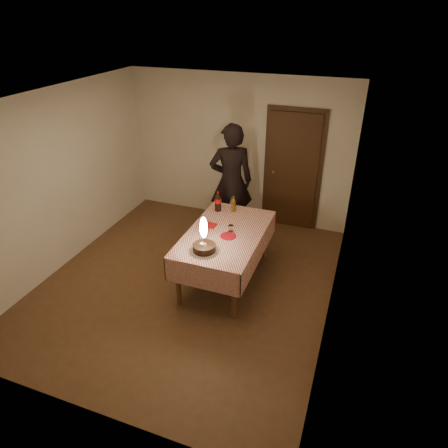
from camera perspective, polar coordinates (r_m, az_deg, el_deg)
The scene contains 11 objects.
ground at distance 5.91m, azimuth -5.18°, elevation -8.25°, with size 4.00×4.50×0.01m, color brown.
room_shell at distance 5.14m, azimuth -5.30°, elevation 7.00°, with size 4.04×4.54×2.62m.
dining_table at distance 5.57m, azimuth 0.18°, elevation -2.14°, with size 1.02×1.72×0.79m.
birthday_cake at distance 5.06m, azimuth -2.86°, elevation -2.78°, with size 0.37×0.37×0.49m.
red_plate at distance 5.43m, azimuth 0.61°, elevation -1.74°, with size 0.22×0.22×0.01m, color #B70C1A.
red_cup at distance 5.53m, azimuth -2.70°, elevation -0.56°, with size 0.08×0.08×0.10m, color #B8120C.
clear_cup at distance 5.53m, azimuth 0.97°, elevation -0.60°, with size 0.07×0.07×0.09m, color white.
napkin_stack at distance 5.67m, azimuth -1.94°, elevation -0.20°, with size 0.15×0.15×0.02m, color #AA1513.
cola_bottle at distance 6.04m, azimuth -0.87°, elevation 3.23°, with size 0.10×0.10×0.32m.
amber_bottle_left at distance 6.03m, azimuth 1.38°, elevation 2.85°, with size 0.06×0.06×0.25m.
photographer at distance 6.64m, azimuth 1.03°, elevation 6.08°, with size 0.85×0.72×1.96m.
Camera 1 is at (2.11, -4.21, 3.57)m, focal length 32.00 mm.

